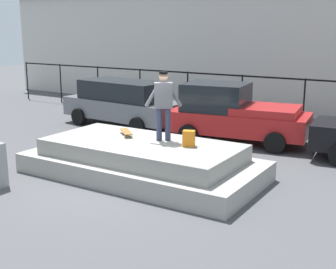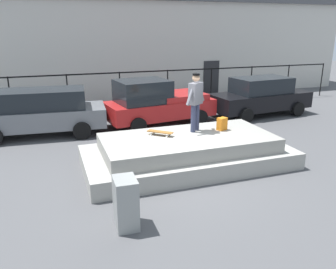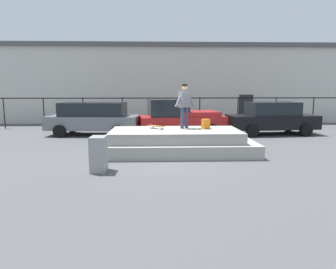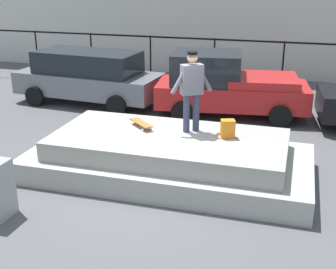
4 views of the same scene
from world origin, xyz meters
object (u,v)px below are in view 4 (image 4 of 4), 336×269
(skateboard, at_px, (141,123))
(car_red_pickup_mid, at_px, (227,85))
(car_grey_hatchback_near, at_px, (88,76))
(backpack, at_px, (228,129))
(skateboarder, at_px, (192,86))

(skateboard, xyz_separation_m, car_red_pickup_mid, (1.21, 4.19, -0.06))
(car_grey_hatchback_near, distance_m, car_red_pickup_mid, 4.54)
(backpack, distance_m, car_red_pickup_mid, 4.35)
(skateboarder, bearing_deg, car_red_pickup_mid, 88.76)
(car_grey_hatchback_near, bearing_deg, skateboard, -51.82)
(backpack, relative_size, car_grey_hatchback_near, 0.08)
(backpack, height_order, car_grey_hatchback_near, car_grey_hatchback_near)
(backpack, distance_m, car_grey_hatchback_near, 6.82)
(backpack, bearing_deg, skateboarder, -31.12)
(skateboard, bearing_deg, skateboarder, 3.60)
(skateboard, height_order, car_red_pickup_mid, car_red_pickup_mid)
(skateboard, relative_size, backpack, 1.83)
(skateboarder, xyz_separation_m, car_red_pickup_mid, (0.09, 4.12, -0.96))
(car_grey_hatchback_near, bearing_deg, backpack, -39.34)
(backpack, bearing_deg, skateboard, -22.54)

